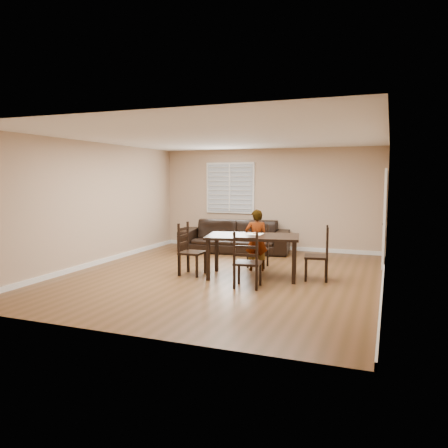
{
  "coord_description": "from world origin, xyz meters",
  "views": [
    {
      "loc": [
        3.06,
        -7.92,
        1.92
      ],
      "look_at": [
        -0.05,
        0.23,
        1.0
      ],
      "focal_mm": 35.0,
      "sensor_mm": 36.0,
      "label": 1
    }
  ],
  "objects": [
    {
      "name": "dining_table",
      "position": [
        0.61,
        0.07,
        0.73
      ],
      "size": [
        1.9,
        1.29,
        0.82
      ],
      "rotation": [
        0.0,
        0.0,
        0.19
      ],
      "color": "black",
      "rests_on": "ground"
    },
    {
      "name": "chair_left",
      "position": [
        -0.7,
        -0.15,
        0.47
      ],
      "size": [
        0.44,
        0.47,
        1.04
      ],
      "rotation": [
        0.0,
        0.0,
        1.57
      ],
      "color": "black",
      "rests_on": "ground"
    },
    {
      "name": "napkin",
      "position": [
        0.57,
        0.26,
        0.82
      ],
      "size": [
        0.34,
        0.34,
        0.0
      ],
      "primitive_type": "cube",
      "rotation": [
        0.0,
        0.0,
        0.04
      ],
      "color": "white",
      "rests_on": "dining_table"
    },
    {
      "name": "chair_near",
      "position": [
        0.42,
        1.15,
        0.41
      ],
      "size": [
        0.42,
        0.39,
        0.91
      ],
      "rotation": [
        0.0,
        0.0,
        0.02
      ],
      "color": "black",
      "rests_on": "ground"
    },
    {
      "name": "ground",
      "position": [
        0.0,
        0.0,
        0.0
      ],
      "size": [
        7.0,
        7.0,
        0.0
      ],
      "primitive_type": "plane",
      "color": "brown",
      "rests_on": "ground"
    },
    {
      "name": "chair_right",
      "position": [
        1.92,
        0.31,
        0.47
      ],
      "size": [
        0.5,
        0.52,
        1.03
      ],
      "rotation": [
        0.0,
        0.0,
        -1.42
      ],
      "color": "black",
      "rests_on": "ground"
    },
    {
      "name": "chair_far",
      "position": [
        0.77,
        -0.84,
        0.46
      ],
      "size": [
        0.49,
        0.47,
        1.01
      ],
      "rotation": [
        0.0,
        0.0,
        3.25
      ],
      "color": "black",
      "rests_on": "ground"
    },
    {
      "name": "child",
      "position": [
        0.49,
        0.69,
        0.64
      ],
      "size": [
        0.54,
        0.44,
        1.28
      ],
      "primitive_type": "imported",
      "rotation": [
        0.0,
        0.0,
        3.46
      ],
      "color": "gray",
      "rests_on": "ground"
    },
    {
      "name": "room",
      "position": [
        0.04,
        0.18,
        1.81
      ],
      "size": [
        6.04,
        7.04,
        2.72
      ],
      "color": "tan",
      "rests_on": "ground"
    },
    {
      "name": "donut",
      "position": [
        0.59,
        0.27,
        0.84
      ],
      "size": [
        0.09,
        0.09,
        0.03
      ],
      "color": "#D2864B",
      "rests_on": "napkin"
    },
    {
      "name": "sofa",
      "position": [
        -0.69,
        2.7,
        0.41
      ],
      "size": [
        2.92,
        1.47,
        0.82
      ],
      "primitive_type": "imported",
      "rotation": [
        0.0,
        0.0,
        0.14
      ],
      "color": "black",
      "rests_on": "ground"
    }
  ]
}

